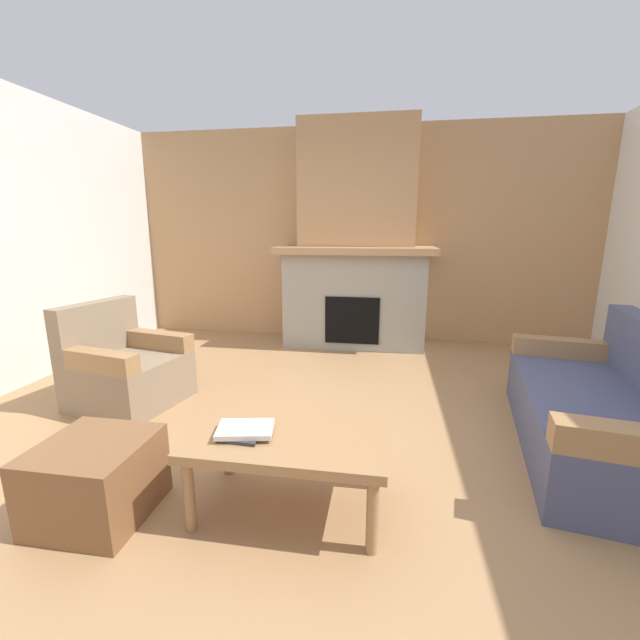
% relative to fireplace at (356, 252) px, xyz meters
% --- Properties ---
extents(ground, '(9.00, 9.00, 0.00)m').
position_rel_fireplace_xyz_m(ground, '(0.00, -2.62, -1.16)').
color(ground, '#9E754C').
extents(wall_back_wood_panel, '(6.00, 0.12, 2.70)m').
position_rel_fireplace_xyz_m(wall_back_wood_panel, '(0.00, 0.38, 0.19)').
color(wall_back_wood_panel, tan).
rests_on(wall_back_wood_panel, ground).
extents(fireplace, '(1.90, 0.82, 2.70)m').
position_rel_fireplace_xyz_m(fireplace, '(0.00, 0.00, 0.00)').
color(fireplace, gray).
rests_on(fireplace, ground).
extents(couch, '(1.13, 1.92, 0.85)m').
position_rel_fireplace_xyz_m(couch, '(1.82, -2.37, -0.88)').
color(couch, '#474C6B').
rests_on(couch, ground).
extents(armchair, '(0.90, 0.90, 0.85)m').
position_rel_fireplace_xyz_m(armchair, '(-1.76, -2.16, -0.87)').
color(armchair, '#847056').
rests_on(armchair, ground).
extents(coffee_table, '(1.00, 0.60, 0.43)m').
position_rel_fireplace_xyz_m(coffee_table, '(-0.08, -3.23, -0.79)').
color(coffee_table, '#997047').
rests_on(coffee_table, ground).
extents(ottoman, '(0.52, 0.52, 0.40)m').
position_rel_fireplace_xyz_m(ottoman, '(-1.04, -3.44, -0.96)').
color(ottoman, brown).
rests_on(ottoman, ground).
extents(book_stack_near_edge, '(0.31, 0.24, 0.04)m').
position_rel_fireplace_xyz_m(book_stack_near_edge, '(-0.29, -3.29, -0.71)').
color(book_stack_near_edge, '#2D2D33').
rests_on(book_stack_near_edge, coffee_table).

